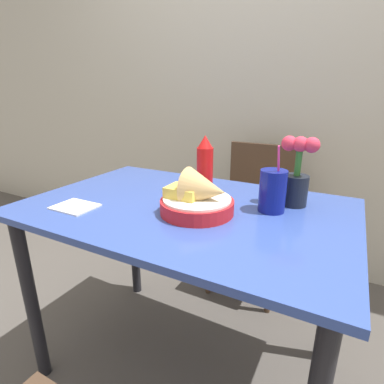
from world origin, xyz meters
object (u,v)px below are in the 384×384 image
object	(u,v)px
chair_far_window	(256,205)
food_basket	(199,198)
flower_vase	(297,174)
ketchup_bottle	(205,165)
drink_cup	(272,192)

from	to	relation	value
chair_far_window	food_basket	bearing A→B (deg)	-87.81
flower_vase	ketchup_bottle	bearing A→B (deg)	-177.96
drink_cup	ketchup_bottle	bearing A→B (deg)	164.02
food_basket	ketchup_bottle	distance (m)	0.25
food_basket	ketchup_bottle	size ratio (longest dim) A/B	1.08
drink_cup	flower_vase	distance (m)	0.12
drink_cup	flower_vase	size ratio (longest dim) A/B	0.94
chair_far_window	food_basket	size ratio (longest dim) A/B	3.44
chair_far_window	ketchup_bottle	bearing A→B (deg)	-95.29
chair_far_window	flower_vase	bearing A→B (deg)	-63.19
food_basket	chair_far_window	bearing A→B (deg)	92.19
chair_far_window	drink_cup	distance (m)	0.80
chair_far_window	drink_cup	world-z (taller)	drink_cup
food_basket	drink_cup	world-z (taller)	drink_cup
ketchup_bottle	food_basket	bearing A→B (deg)	-68.50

